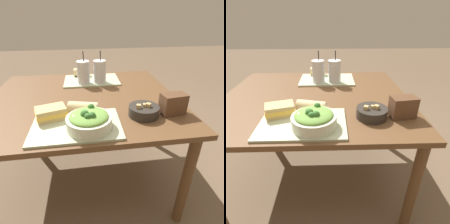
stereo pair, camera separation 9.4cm
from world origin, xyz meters
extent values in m
plane|color=brown|center=(0.00, 0.00, 0.00)|extent=(12.00, 12.00, 0.00)
cube|color=brown|center=(0.00, 0.00, 0.70)|extent=(1.25, 1.09, 0.03)
cylinder|color=brown|center=(0.56, -0.49, 0.34)|extent=(0.06, 0.06, 0.68)
cylinder|color=brown|center=(-0.56, 0.49, 0.34)|extent=(0.06, 0.06, 0.68)
cylinder|color=brown|center=(0.56, 0.49, 0.34)|extent=(0.06, 0.06, 0.68)
cube|color=#B2BC99|center=(-0.03, -0.37, 0.72)|extent=(0.44, 0.30, 0.01)
cube|color=#B2BC99|center=(0.08, 0.32, 0.72)|extent=(0.44, 0.30, 0.01)
cylinder|color=beige|center=(0.03, -0.41, 0.76)|extent=(0.22, 0.22, 0.06)
ellipsoid|color=#6B9E42|center=(0.03, -0.41, 0.79)|extent=(0.19, 0.19, 0.04)
sphere|color=#38702D|center=(0.04, -0.44, 0.81)|extent=(0.04, 0.04, 0.04)
sphere|color=#38702D|center=(0.02, -0.44, 0.81)|extent=(0.03, 0.03, 0.03)
sphere|color=#38702D|center=(0.04, -0.35, 0.81)|extent=(0.03, 0.03, 0.03)
sphere|color=#38702D|center=(0.01, -0.42, 0.81)|extent=(0.04, 0.04, 0.04)
cube|color=beige|center=(0.01, -0.41, 0.80)|extent=(0.05, 0.05, 0.01)
cube|color=beige|center=(-0.02, -0.42, 0.80)|extent=(0.05, 0.05, 0.01)
cylinder|color=#2D2823|center=(0.33, -0.31, 0.74)|extent=(0.17, 0.17, 0.06)
cylinder|color=#4C2814|center=(0.33, -0.31, 0.76)|extent=(0.15, 0.15, 0.01)
cube|color=tan|center=(0.35, -0.32, 0.78)|extent=(0.03, 0.03, 0.02)
cube|color=tan|center=(0.33, -0.31, 0.78)|extent=(0.02, 0.02, 0.02)
cube|color=tan|center=(0.30, -0.32, 0.78)|extent=(0.03, 0.03, 0.02)
cube|color=tan|center=(-0.16, -0.29, 0.74)|extent=(0.17, 0.14, 0.02)
cube|color=#EFB742|center=(-0.16, -0.29, 0.76)|extent=(0.18, 0.14, 0.02)
cube|color=tan|center=(-0.16, -0.29, 0.78)|extent=(0.17, 0.14, 0.02)
cylinder|color=#DBBC84|center=(0.00, -0.26, 0.76)|extent=(0.17, 0.10, 0.07)
cylinder|color=beige|center=(0.08, -0.28, 0.76)|extent=(0.02, 0.06, 0.06)
cylinder|color=#DBBC84|center=(-0.01, 0.43, 0.76)|extent=(0.13, 0.08, 0.07)
cylinder|color=beige|center=(0.05, 0.43, 0.76)|extent=(0.01, 0.06, 0.06)
cylinder|color=silver|center=(0.01, 0.24, 0.81)|extent=(0.10, 0.10, 0.16)
cylinder|color=black|center=(0.01, 0.24, 0.80)|extent=(0.08, 0.08, 0.13)
cylinder|color=white|center=(0.01, 0.24, 0.89)|extent=(0.10, 0.10, 0.01)
cylinder|color=black|center=(0.02, 0.24, 0.93)|extent=(0.01, 0.02, 0.08)
cylinder|color=silver|center=(0.14, 0.24, 0.81)|extent=(0.10, 0.10, 0.16)
cylinder|color=maroon|center=(0.14, 0.24, 0.80)|extent=(0.08, 0.08, 0.14)
cylinder|color=white|center=(0.14, 0.24, 0.90)|extent=(0.10, 0.10, 0.01)
cylinder|color=black|center=(0.15, 0.24, 0.93)|extent=(0.01, 0.02, 0.08)
cube|color=brown|center=(0.50, -0.31, 0.77)|extent=(0.14, 0.10, 0.12)
camera|label=1|loc=(0.03, -1.18, 1.23)|focal=30.00mm
camera|label=2|loc=(0.12, -1.19, 1.23)|focal=30.00mm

